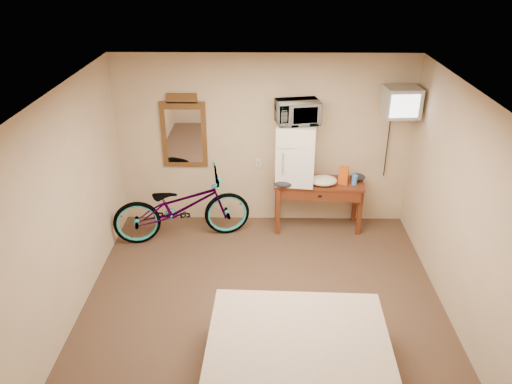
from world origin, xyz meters
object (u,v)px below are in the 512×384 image
mini_fridge (296,153)px  crt_television (401,102)px  wall_mirror (184,132)px  blue_cup (354,180)px  bicycle (182,206)px  microwave (298,112)px  desk (319,191)px

mini_fridge → crt_television: bearing=-1.1°
mini_fridge → wall_mirror: (-1.58, 0.22, 0.22)m
blue_cup → crt_television: bearing=7.7°
blue_cup → crt_television: crt_television is taller
wall_mirror → bicycle: bearing=-90.6°
microwave → crt_television: crt_television is taller
microwave → mini_fridge: bearing=-134.3°
mini_fridge → bicycle: bearing=-168.2°
bicycle → crt_television: bearing=-97.3°
desk → bicycle: 1.95m
mini_fridge → bicycle: (-1.59, -0.33, -0.68)m
desk → blue_cup: blue_cup is taller
wall_mirror → crt_television: bearing=-4.9°
microwave → blue_cup: size_ratio=4.13×
crt_television → bicycle: crt_television is taller
desk → mini_fridge: 0.66m
desk → wall_mirror: (-1.92, 0.27, 0.77)m
crt_television → bicycle: (-2.94, -0.31, -1.42)m
desk → wall_mirror: 2.09m
desk → wall_mirror: size_ratio=1.20×
mini_fridge → desk: bearing=-7.8°
desk → microwave: microwave is taller
desk → mini_fridge: mini_fridge is taller
wall_mirror → blue_cup: bearing=-7.6°
mini_fridge → microwave: microwave is taller
blue_cup → desk: bearing=174.0°
desk → crt_television: bearing=1.1°
mini_fridge → wall_mirror: bearing=171.9°
mini_fridge → blue_cup: (0.83, -0.10, -0.36)m
microwave → blue_cup: 1.26m
desk → bicycle: bearing=-171.6°
microwave → crt_television: (1.35, -0.03, 0.15)m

